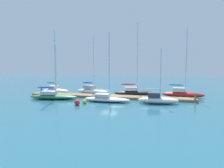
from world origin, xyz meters
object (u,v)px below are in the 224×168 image
sailboat_4 (134,92)px  sailboat_6 (182,93)px  mooring_buoy_red (77,103)px  sailboat_1 (53,96)px  sailboat_2 (92,90)px  sailboat_0 (55,90)px  sailboat_5 (158,99)px  mooring_buoy_yellow (85,102)px  sailboat_3 (106,98)px

sailboat_4 → sailboat_6: sailboat_4 is taller
sailboat_4 → mooring_buoy_red: size_ratio=16.61×
sailboat_1 → sailboat_2: sailboat_1 is taller
sailboat_0 → mooring_buoy_red: bearing=-39.8°
sailboat_5 → mooring_buoy_yellow: bearing=-166.9°
sailboat_5 → sailboat_2: bearing=150.1°
sailboat_2 → sailboat_6: 15.44m
sailboat_0 → sailboat_2: bearing=11.1°
sailboat_1 → sailboat_6: size_ratio=0.95×
sailboat_0 → sailboat_4: bearing=9.3°
mooring_buoy_red → sailboat_4: bearing=58.6°
mooring_buoy_yellow → sailboat_3: bearing=40.8°
sailboat_3 → sailboat_5: 7.16m
sailboat_5 → sailboat_6: (3.69, 6.14, 0.08)m
sailboat_0 → sailboat_3: size_ratio=0.91×
sailboat_0 → sailboat_3: (11.77, -6.39, -0.08)m
sailboat_4 → mooring_buoy_red: (-6.11, -10.02, -0.29)m
sailboat_3 → sailboat_6: 12.66m
sailboat_1 → mooring_buoy_red: (5.53, -3.47, -0.19)m
sailboat_3 → mooring_buoy_yellow: sailboat_3 is taller
sailboat_1 → sailboat_4: sailboat_4 is taller
sailboat_4 → sailboat_5: 7.41m
sailboat_2 → mooring_buoy_yellow: bearing=-64.7°
sailboat_0 → mooring_buoy_yellow: bearing=-34.1°
sailboat_2 → sailboat_4: sailboat_4 is taller
sailboat_0 → mooring_buoy_yellow: size_ratio=15.58×
sailboat_0 → mooring_buoy_yellow: (9.27, -8.55, -0.28)m
sailboat_4 → mooring_buoy_yellow: bearing=-135.8°
sailboat_0 → sailboat_4: (14.85, 0.20, 0.08)m
sailboat_5 → sailboat_4: bearing=121.6°
sailboat_1 → sailboat_5: (15.71, 0.35, 0.04)m
sailboat_3 → sailboat_4: sailboat_4 is taller
sailboat_3 → mooring_buoy_red: sailboat_3 is taller
sailboat_5 → mooring_buoy_red: sailboat_5 is taller
sailboat_3 → sailboat_4: (3.08, 6.59, 0.16)m
sailboat_5 → mooring_buoy_yellow: size_ratio=12.97×
sailboat_3 → mooring_buoy_yellow: size_ratio=17.05×
sailboat_1 → sailboat_6: (19.40, 6.50, 0.12)m
sailboat_0 → sailboat_6: bearing=8.9°
sailboat_0 → mooring_buoy_red: size_ratio=12.23×
sailboat_2 → mooring_buoy_red: sailboat_2 is taller
sailboat_3 → sailboat_6: size_ratio=0.89×
sailboat_6 → mooring_buoy_red: size_ratio=15.04×
sailboat_6 → mooring_buoy_red: bearing=-141.7°
sailboat_6 → mooring_buoy_yellow: sailboat_6 is taller
sailboat_1 → sailboat_3: (8.56, -0.04, -0.06)m
sailboat_4 → sailboat_5: sailboat_4 is taller
sailboat_1 → mooring_buoy_red: sailboat_1 is taller
sailboat_1 → sailboat_4: bearing=21.7°
sailboat_2 → sailboat_3: 8.14m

